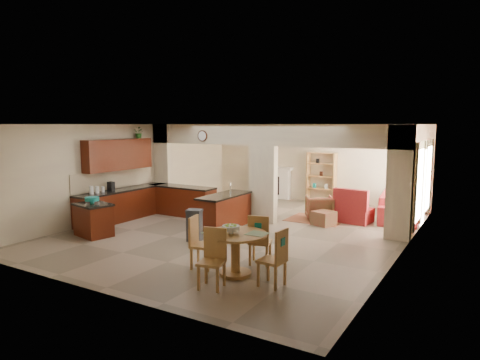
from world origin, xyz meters
The scene contains 39 objects.
floor centered at (0.00, 0.00, 0.00)m, with size 10.00×10.00×0.00m, color #816E59.
ceiling centered at (0.00, 0.00, 2.80)m, with size 10.00×10.00×0.00m, color white.
wall_back centered at (0.00, 5.00, 1.40)m, with size 8.00×8.00×0.00m, color tan.
wall_front centered at (0.00, -5.00, 1.40)m, with size 8.00×8.00×0.00m, color tan.
wall_left centered at (-4.00, 0.00, 1.40)m, with size 10.00×10.00×0.00m, color tan.
wall_right centered at (4.00, 0.00, 1.40)m, with size 10.00×10.00×0.00m, color tan.
partition_left_pier centered at (-3.70, 1.00, 1.40)m, with size 0.60×0.25×2.80m, color tan.
partition_center_pier centered at (0.00, 1.00, 1.10)m, with size 0.80×0.25×2.20m, color tan.
partition_right_pier centered at (3.70, 1.00, 1.40)m, with size 0.60×0.25×2.80m, color tan.
partition_header centered at (0.00, 1.00, 2.50)m, with size 8.00×0.25×0.60m, color tan.
kitchen_counter centered at (-3.26, -0.25, 0.46)m, with size 2.52×3.29×1.48m.
upper_cabinets centered at (-3.82, -0.80, 1.92)m, with size 0.35×2.40×0.90m, color #3F1607.
peninsula centered at (-0.60, -0.11, 0.46)m, with size 0.70×1.85×0.91m.
wall_clock centered at (-2.00, 0.85, 2.45)m, with size 0.34×0.34×0.03m, color #482418.
rug centered at (1.20, 2.10, 0.01)m, with size 1.60×1.30×0.01m, color #9C5038.
fireplace centered at (-1.60, 4.83, 0.61)m, with size 1.60×0.35×1.20m.
shelving_unit centered at (0.35, 4.82, 0.90)m, with size 1.00×0.32×1.80m, color #A07537.
window_a centered at (3.97, 2.30, 1.20)m, with size 0.02×0.90×1.90m, color white.
window_b centered at (3.97, 4.00, 1.20)m, with size 0.02×0.90×1.90m, color white.
glazed_door centered at (3.97, 3.15, 1.05)m, with size 0.02×0.70×2.10m, color white.
drape_a_left centered at (3.93, 1.70, 1.20)m, with size 0.10×0.28×2.30m, color #381A16.
drape_a_right centered at (3.93, 2.90, 1.20)m, with size 0.10×0.28×2.30m, color #381A16.
drape_b_left centered at (3.93, 3.40, 1.20)m, with size 0.10×0.28×2.30m, color #381A16.
drape_b_right centered at (3.93, 4.60, 1.20)m, with size 0.10×0.28×2.30m, color #381A16.
ceiling_fan centered at (1.50, 3.00, 2.56)m, with size 1.00×1.00×0.10m, color white.
kitchen_island centered at (-2.96, -2.53, 0.42)m, with size 1.08×0.87×0.83m.
teal_bowl centered at (-2.97, -2.54, 0.91)m, with size 0.35×0.35×0.17m, color #127F79.
trash_can centered at (-0.49, -1.61, 0.35)m, with size 0.33×0.28×0.71m, color #2C2C2E.
dining_table centered at (1.59, -3.12, 0.53)m, with size 1.18×1.18×0.80m.
fruit_bowl centered at (1.53, -3.20, 0.89)m, with size 0.33×0.33×0.17m, color #76AE25.
sofa centered at (3.30, 3.49, 0.39)m, with size 1.04×2.67×0.78m, color maroon.
chaise centered at (2.22, 2.38, 0.20)m, with size 0.99×0.81×0.40m, color maroon.
armchair centered at (1.27, 2.15, 0.35)m, with size 0.75×0.78×0.71m, color maroon.
ottoman centered at (1.63, 1.55, 0.20)m, with size 0.54×0.54×0.39m, color maroon.
plant centered at (-3.82, 0.06, 2.55)m, with size 0.32×0.27×0.35m, color #1B5316.
chair_north centered at (1.70, -2.39, 0.55)m, with size 0.52×0.52×1.02m.
chair_east centered at (2.49, -3.26, 0.55)m, with size 0.45×0.44×1.02m.
chair_south centered at (1.55, -3.80, 0.55)m, with size 0.51×0.51×1.02m.
chair_west centered at (0.75, -3.13, 0.55)m, with size 0.51×0.51×1.02m.
Camera 1 is at (5.59, -9.70, 2.80)m, focal length 32.00 mm.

